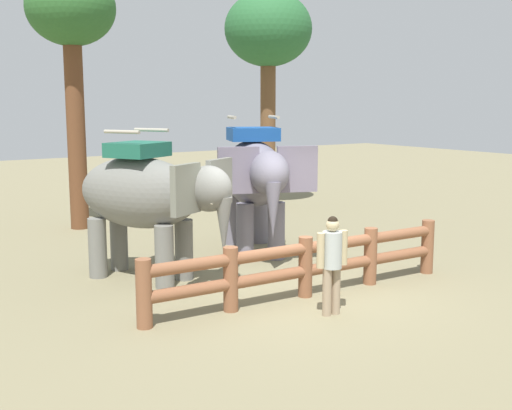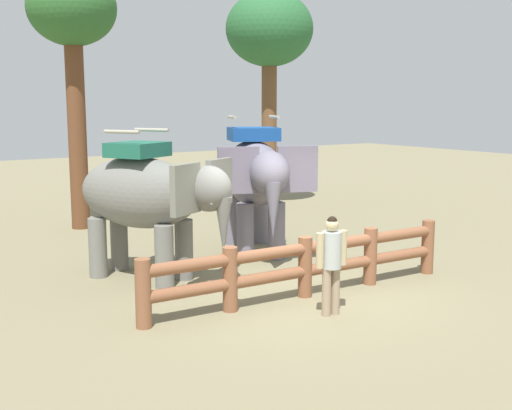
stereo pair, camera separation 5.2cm
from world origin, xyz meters
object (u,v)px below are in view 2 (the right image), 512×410
elephant_near_left (148,196)px  tourist_woman_in_black (331,258)px  log_fence (305,263)px  tree_back_center (72,21)px  tree_far_left (269,35)px  elephant_center (255,177)px

elephant_near_left → tourist_woman_in_black: elephant_near_left is taller
log_fence → tourist_woman_in_black: tourist_woman_in_black is taller
tree_back_center → log_fence: bearing=-81.9°
tree_back_center → tree_far_left: bearing=1.3°
log_fence → tree_far_left: tree_far_left is taller
tourist_woman_in_black → elephant_center: bearing=72.0°
elephant_center → log_fence: bearing=-109.0°
elephant_near_left → elephant_center: bearing=13.3°
elephant_near_left → tourist_woman_in_black: 3.84m
elephant_near_left → tree_back_center: 6.82m
log_fence → tourist_woman_in_black: 1.06m
tourist_woman_in_black → tree_far_left: 11.56m
tree_far_left → tree_back_center: bearing=-178.7°
log_fence → tree_far_left: (5.04, 8.29, 4.74)m
tourist_woman_in_black → tree_back_center: size_ratio=0.24×
elephant_center → tree_far_left: tree_far_left is taller
elephant_near_left → elephant_center: (2.84, 0.67, 0.11)m
elephant_near_left → tourist_woman_in_black: size_ratio=2.09×
elephant_center → tree_back_center: size_ratio=0.54×
log_fence → elephant_near_left: (-1.75, 2.49, 0.99)m
tourist_woman_in_black → tree_back_center: tree_back_center is taller
elephant_center → tree_far_left: (3.95, 5.13, 3.64)m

